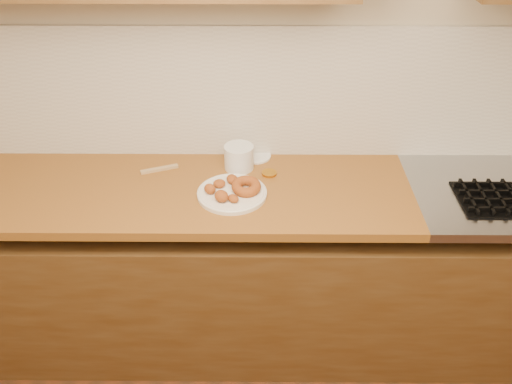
% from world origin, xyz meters
% --- Properties ---
extents(wall_back, '(4.00, 0.02, 2.70)m').
position_xyz_m(wall_back, '(0.00, 2.00, 1.35)').
color(wall_back, tan).
rests_on(wall_back, ground).
extents(base_cabinet, '(3.60, 0.60, 0.77)m').
position_xyz_m(base_cabinet, '(0.00, 1.69, 0.39)').
color(base_cabinet, '#51391D').
rests_on(base_cabinet, floor).
extents(butcher_block, '(2.30, 0.62, 0.04)m').
position_xyz_m(butcher_block, '(-0.65, 1.69, 0.88)').
color(butcher_block, brown).
rests_on(butcher_block, base_cabinet).
extents(backsplash, '(3.60, 0.02, 0.60)m').
position_xyz_m(backsplash, '(0.00, 1.99, 1.20)').
color(backsplash, beige).
rests_on(backsplash, wall_back).
extents(donut_plate, '(0.29, 0.29, 0.02)m').
position_xyz_m(donut_plate, '(-0.26, 1.64, 0.91)').
color(donut_plate, silver).
rests_on(donut_plate, butcher_block).
extents(ring_donut, '(0.15, 0.15, 0.06)m').
position_xyz_m(ring_donut, '(-0.20, 1.65, 0.94)').
color(ring_donut, '#9E421C').
rests_on(ring_donut, donut_plate).
extents(fried_dough_chunks, '(0.16, 0.21, 0.05)m').
position_xyz_m(fried_dough_chunks, '(-0.30, 1.63, 0.94)').
color(fried_dough_chunks, '#9E421C').
rests_on(fried_dough_chunks, donut_plate).
extents(plastic_tub, '(0.14, 0.14, 0.11)m').
position_xyz_m(plastic_tub, '(-0.24, 1.86, 0.95)').
color(plastic_tub, silver).
rests_on(plastic_tub, butcher_block).
extents(tub_lid, '(0.15, 0.15, 0.01)m').
position_xyz_m(tub_lid, '(-0.16, 1.96, 0.90)').
color(tub_lid, white).
rests_on(tub_lid, butcher_block).
extents(brass_jar_lid, '(0.09, 0.09, 0.01)m').
position_xyz_m(brass_jar_lid, '(-0.10, 1.80, 0.91)').
color(brass_jar_lid, '#B1761A').
rests_on(brass_jar_lid, butcher_block).
extents(wooden_utensil, '(0.16, 0.08, 0.01)m').
position_xyz_m(wooden_utensil, '(-0.59, 1.83, 0.91)').
color(wooden_utensil, tan).
rests_on(wooden_utensil, butcher_block).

